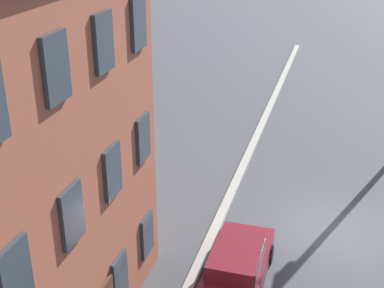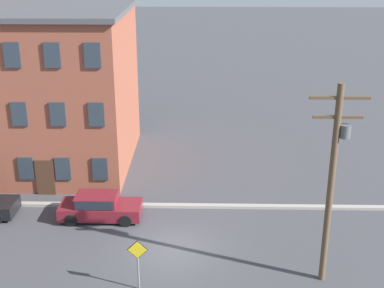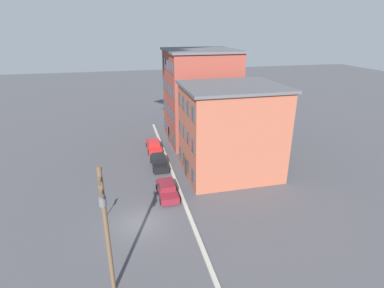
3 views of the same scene
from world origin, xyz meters
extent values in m
plane|color=#424247|center=(0.00, 0.00, 0.00)|extent=(200.00, 200.00, 0.00)
cube|color=#9E998E|center=(0.00, 4.50, 0.08)|extent=(56.00, 0.36, 0.16)
cube|color=brown|center=(-7.83, 11.18, 5.04)|extent=(8.78, 10.36, 10.08)
cube|color=#4C4C51|center=(-7.83, 11.18, 10.23)|extent=(9.28, 10.86, 0.30)
cube|color=#2D3842|center=(-8.92, 5.94, 1.68)|extent=(0.90, 0.10, 1.40)
cube|color=#2D3842|center=(-8.92, 5.94, 5.04)|extent=(0.90, 0.10, 1.40)
cube|color=#2D3842|center=(-8.92, 5.94, 8.40)|extent=(0.90, 0.10, 1.40)
cube|color=#2D3842|center=(-6.73, 5.94, 1.68)|extent=(0.90, 0.10, 1.40)
cube|color=#2D3842|center=(-6.73, 5.94, 5.04)|extent=(0.90, 0.10, 1.40)
cube|color=#2D3842|center=(-6.73, 5.94, 8.40)|extent=(0.90, 0.10, 1.40)
cube|color=#2D3842|center=(-4.53, 5.94, 1.68)|extent=(0.90, 0.10, 1.40)
cube|color=#2D3842|center=(-4.53, 5.94, 5.04)|extent=(0.90, 0.10, 1.40)
cube|color=#2D3842|center=(-4.53, 5.94, 8.40)|extent=(0.90, 0.10, 1.40)
cube|color=#472D1E|center=(-7.83, 5.94, 1.10)|extent=(1.10, 0.10, 2.20)
cylinder|color=black|center=(-9.50, 4.08, 0.33)|extent=(0.66, 0.22, 0.66)
cube|color=maroon|center=(-4.04, 3.10, 0.53)|extent=(4.40, 1.80, 0.70)
cube|color=maroon|center=(-4.24, 3.10, 1.15)|extent=(2.20, 1.51, 0.55)
cube|color=#1E232D|center=(-4.24, 3.10, 1.15)|extent=(2.02, 1.58, 0.48)
cylinder|color=black|center=(-2.59, 3.95, 0.33)|extent=(0.66, 0.22, 0.66)
cylinder|color=black|center=(-2.59, 2.25, 0.33)|extent=(0.66, 0.22, 0.66)
cylinder|color=black|center=(-5.49, 3.95, 0.33)|extent=(0.66, 0.22, 0.66)
cylinder|color=black|center=(-5.49, 2.25, 0.33)|extent=(0.66, 0.22, 0.66)
cylinder|color=slate|center=(-1.25, -3.14, 1.14)|extent=(0.08, 0.08, 2.28)
cube|color=yellow|center=(-1.25, -3.17, 1.99)|extent=(0.82, 0.03, 0.82)
cube|color=black|center=(-1.25, -3.16, 1.99)|extent=(0.89, 0.02, 0.89)
cylinder|color=brown|center=(6.87, -2.22, 4.53)|extent=(0.28, 0.28, 9.05)
cube|color=brown|center=(6.87, -2.22, 8.45)|extent=(2.40, 0.12, 0.12)
cube|color=brown|center=(6.87, -2.22, 7.65)|extent=(2.00, 0.12, 0.12)
cylinder|color=#515156|center=(7.22, -2.22, 7.05)|extent=(0.44, 0.44, 0.55)
camera|label=1|loc=(-17.87, 0.58, 11.35)|focal=50.00mm
camera|label=2|loc=(1.51, -22.60, 14.31)|focal=50.00mm
camera|label=3|loc=(22.56, -0.71, 16.27)|focal=28.00mm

